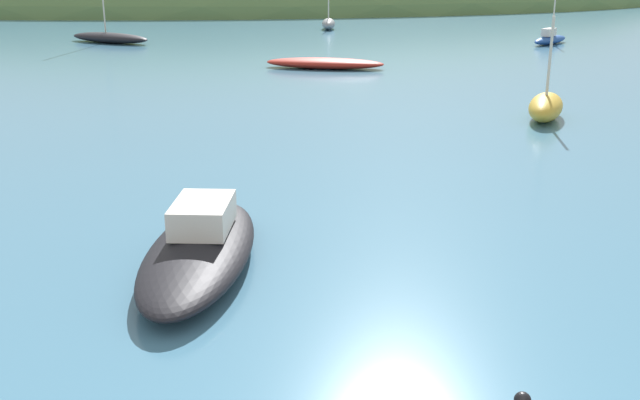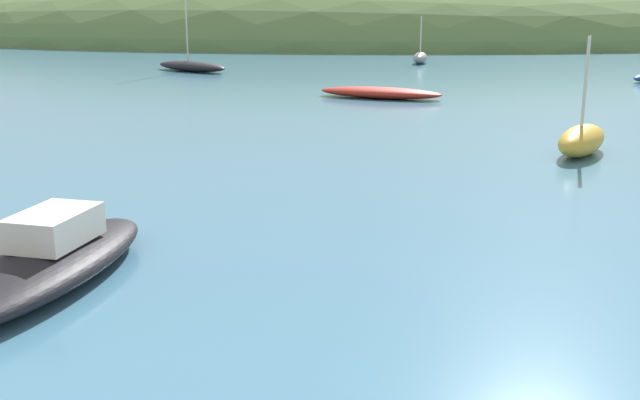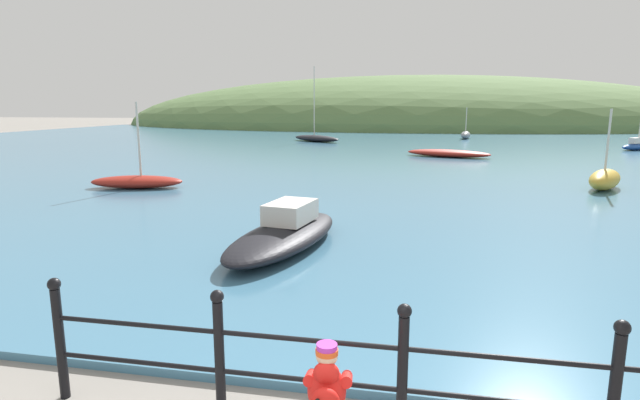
% 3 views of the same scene
% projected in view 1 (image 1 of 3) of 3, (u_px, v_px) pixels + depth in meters
% --- Properties ---
extents(water, '(80.00, 60.00, 0.10)m').
position_uv_depth(water, '(255.00, 48.00, 34.17)').
color(water, teal).
rests_on(water, ground).
extents(far_hillside, '(82.95, 45.62, 13.59)m').
position_uv_depth(far_hillside, '(238.00, 1.00, 69.83)').
color(far_hillside, '#567542').
rests_on(far_hillside, ground).
extents(boat_green_fishing, '(2.02, 4.17, 0.83)m').
position_uv_depth(boat_green_fishing, '(200.00, 247.00, 9.93)').
color(boat_green_fishing, black).
rests_on(boat_green_fishing, water).
extents(boat_mid_harbor, '(1.84, 2.50, 2.57)m').
position_uv_depth(boat_mid_harbor, '(546.00, 107.00, 18.85)').
color(boat_mid_harbor, gold).
rests_on(boat_mid_harbor, water).
extents(boat_nearest_quay, '(4.55, 2.50, 0.38)m').
position_uv_depth(boat_nearest_quay, '(325.00, 63.00, 27.46)').
color(boat_nearest_quay, maroon).
rests_on(boat_nearest_quay, water).
extents(boat_far_left, '(2.63, 2.44, 2.70)m').
position_uv_depth(boat_far_left, '(550.00, 39.00, 34.94)').
color(boat_far_left, '#1E4793').
rests_on(boat_far_left, water).
extents(boat_blue_hull, '(4.39, 3.63, 5.47)m').
position_uv_depth(boat_blue_hull, '(110.00, 37.00, 35.47)').
color(boat_blue_hull, black).
rests_on(boat_blue_hull, water).
extents(boat_red_dinghy, '(1.07, 2.46, 2.51)m').
position_uv_depth(boat_red_dinghy, '(329.00, 24.00, 41.95)').
color(boat_red_dinghy, gray).
rests_on(boat_red_dinghy, water).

